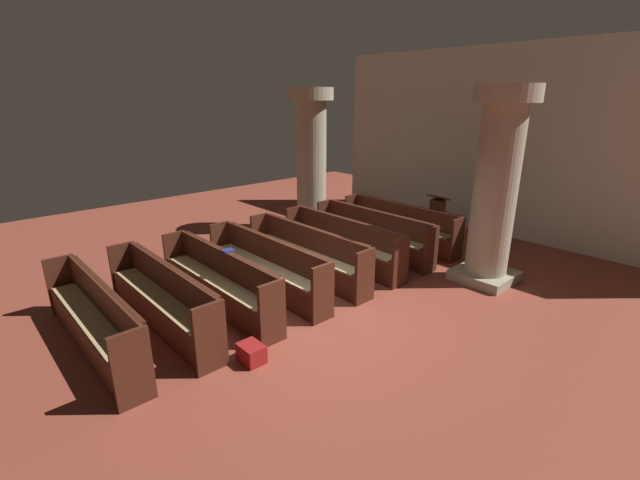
% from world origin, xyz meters
% --- Properties ---
extents(ground_plane, '(19.20, 19.20, 0.00)m').
position_xyz_m(ground_plane, '(0.00, 0.00, 0.00)').
color(ground_plane, brown).
extents(back_wall, '(10.00, 0.16, 4.50)m').
position_xyz_m(back_wall, '(0.00, 6.08, 2.25)').
color(back_wall, silver).
rests_on(back_wall, ground).
extents(pew_row_0, '(3.11, 0.46, 0.94)m').
position_xyz_m(pew_row_0, '(-1.13, 3.54, 0.50)').
color(pew_row_0, '#4C2316').
rests_on(pew_row_0, ground).
extents(pew_row_1, '(3.11, 0.46, 0.94)m').
position_xyz_m(pew_row_1, '(-1.13, 2.59, 0.50)').
color(pew_row_1, '#4C2316').
rests_on(pew_row_1, ground).
extents(pew_row_2, '(3.11, 0.47, 0.94)m').
position_xyz_m(pew_row_2, '(-1.13, 1.63, 0.50)').
color(pew_row_2, '#4C2316').
rests_on(pew_row_2, ground).
extents(pew_row_3, '(3.11, 0.46, 0.94)m').
position_xyz_m(pew_row_3, '(-1.13, 0.67, 0.50)').
color(pew_row_3, '#4C2316').
rests_on(pew_row_3, ground).
extents(pew_row_4, '(3.11, 0.46, 0.94)m').
position_xyz_m(pew_row_4, '(-1.13, -0.28, 0.50)').
color(pew_row_4, '#4C2316').
rests_on(pew_row_4, ground).
extents(pew_row_5, '(3.11, 0.47, 0.94)m').
position_xyz_m(pew_row_5, '(-1.13, -1.24, 0.50)').
color(pew_row_5, '#4C2316').
rests_on(pew_row_5, ground).
extents(pew_row_6, '(3.11, 0.47, 0.94)m').
position_xyz_m(pew_row_6, '(-1.13, -2.19, 0.50)').
color(pew_row_6, '#4C2316').
rests_on(pew_row_6, ground).
extents(pew_row_7, '(3.11, 0.46, 0.94)m').
position_xyz_m(pew_row_7, '(-1.13, -3.15, 0.50)').
color(pew_row_7, '#4C2316').
rests_on(pew_row_7, ground).
extents(pillar_aisle_side, '(1.10, 1.10, 3.54)m').
position_xyz_m(pillar_aisle_side, '(1.30, 3.07, 1.84)').
color(pillar_aisle_side, '#9F967E').
rests_on(pillar_aisle_side, ground).
extents(pillar_far_side, '(1.10, 1.10, 3.54)m').
position_xyz_m(pillar_far_side, '(-3.50, 2.89, 1.84)').
color(pillar_far_side, '#9F967E').
rests_on(pillar_far_side, ground).
extents(lectern, '(0.48, 0.45, 1.08)m').
position_xyz_m(lectern, '(-0.84, 4.65, 0.45)').
color(lectern, '#562B1A').
rests_on(lectern, ground).
extents(hymn_book, '(0.16, 0.19, 0.03)m').
position_xyz_m(hymn_book, '(-1.07, -1.04, 0.96)').
color(hymn_book, navy).
rests_on(hymn_book, pew_row_5).
extents(kneeler_box_red, '(0.35, 0.27, 0.25)m').
position_xyz_m(kneeler_box_red, '(0.56, -1.73, 0.13)').
color(kneeler_box_red, maroon).
rests_on(kneeler_box_red, ground).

